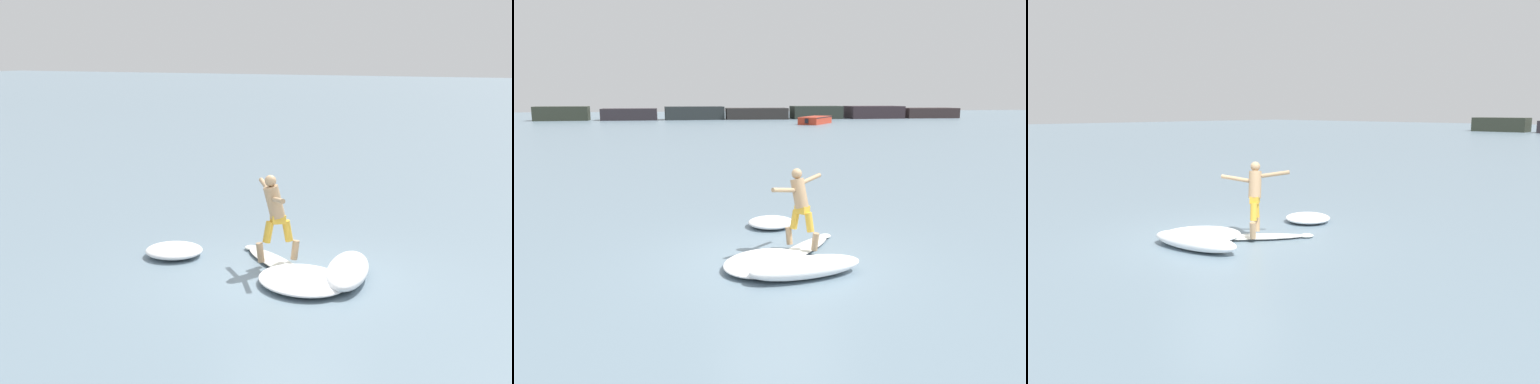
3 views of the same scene
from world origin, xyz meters
TOP-DOWN VIEW (x-y plane):
  - ground_plane at (0.00, 0.00)m, footprint 200.00×200.00m
  - surfboard at (0.54, 0.48)m, footprint 1.89×2.16m
  - surfer at (0.47, 0.49)m, footprint 1.25×1.05m
  - wave_foam_at_tail at (0.25, -1.01)m, footprint 2.25×1.14m
  - wave_foam_at_nose at (-0.37, -0.40)m, footprint 2.33×2.32m
  - wave_foam_beside at (0.23, 2.54)m, footprint 1.58×1.57m

SIDE VIEW (x-z plane):
  - ground_plane at x=0.00m, z-range 0.00..0.00m
  - surfboard at x=0.54m, z-range -0.07..0.16m
  - wave_foam_at_nose at x=-0.37m, z-range 0.00..0.20m
  - wave_foam_beside at x=0.23m, z-range 0.00..0.23m
  - wave_foam_at_tail at x=0.25m, z-range 0.00..0.36m
  - surfer at x=0.47m, z-range 0.23..1.87m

